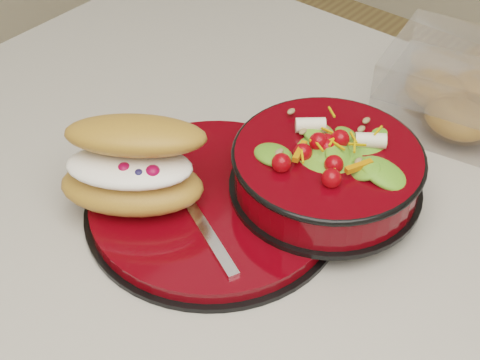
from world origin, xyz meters
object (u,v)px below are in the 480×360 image
Objects in this scene: fork at (197,217)px; pastry_box at (475,95)px; dinner_plate at (214,203)px; salad_bowl at (327,164)px; croissant at (134,166)px.

fork is 0.66× the size of pastry_box.
dinner_plate is 1.79× the size of fork.
pastry_box reaches higher than dinner_plate.
salad_bowl is 0.15m from fork.
salad_bowl is at bearing -7.46° from fork.
croissant reaches higher than dinner_plate.
croissant is 0.72× the size of pastry_box.
croissant is at bearing -128.99° from pastry_box.
dinner_plate is 1.18× the size of pastry_box.
salad_bowl is (0.08, 0.09, 0.04)m from dinner_plate.
fork is (0.01, -0.03, 0.01)m from dinner_plate.
fork is (0.07, 0.02, -0.04)m from croissant.
salad_bowl is 1.22× the size of croissant.
croissant is at bearing 128.00° from fork.
croissant is at bearing -136.55° from salad_bowl.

